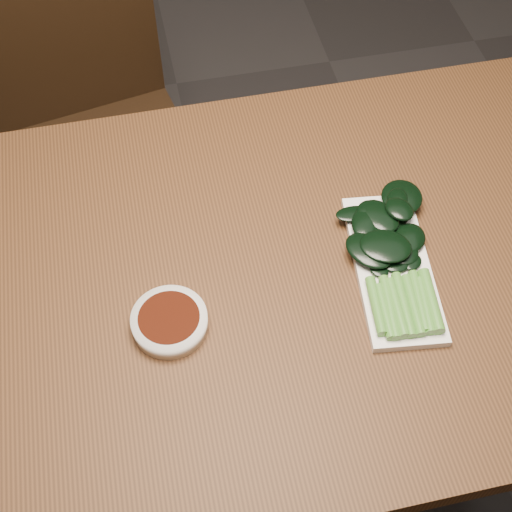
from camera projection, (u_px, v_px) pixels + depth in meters
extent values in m
plane|color=#2C2929|center=(257.00, 443.00, 1.74)|extent=(6.00, 6.00, 0.00)
cube|color=#492A14|center=(257.00, 278.00, 1.15)|extent=(1.40, 0.80, 0.04)
cylinder|color=#492A14|center=(485.00, 203.00, 1.72)|extent=(0.05, 0.05, 0.71)
cube|color=black|center=(105.00, 166.00, 1.69)|extent=(0.51, 0.51, 0.04)
cylinder|color=black|center=(69.00, 303.00, 1.73)|extent=(0.04, 0.04, 0.41)
cylinder|color=black|center=(211.00, 254.00, 1.82)|extent=(0.04, 0.04, 0.41)
cylinder|color=black|center=(34.00, 196.00, 1.93)|extent=(0.04, 0.04, 0.41)
cylinder|color=black|center=(163.00, 156.00, 2.02)|extent=(0.04, 0.04, 0.41)
cube|color=black|center=(62.00, 34.00, 1.60)|extent=(0.43, 0.11, 0.44)
cylinder|color=white|center=(170.00, 322.00, 1.06)|extent=(0.11, 0.11, 0.03)
cylinder|color=#3B1105|center=(169.00, 318.00, 1.05)|extent=(0.09, 0.09, 0.00)
cube|color=white|center=(393.00, 268.00, 1.13)|extent=(0.15, 0.30, 0.01)
cylinder|color=#509332|center=(376.00, 306.00, 1.07)|extent=(0.03, 0.10, 0.02)
cylinder|color=#509332|center=(385.00, 311.00, 1.06)|extent=(0.02, 0.09, 0.02)
cylinder|color=#509332|center=(390.00, 307.00, 1.07)|extent=(0.03, 0.11, 0.02)
cylinder|color=#509332|center=(397.00, 308.00, 1.07)|extent=(0.03, 0.10, 0.02)
cylinder|color=#509332|center=(404.00, 305.00, 1.07)|extent=(0.03, 0.11, 0.02)
cylinder|color=#509332|center=(413.00, 305.00, 1.07)|extent=(0.03, 0.10, 0.02)
cylinder|color=#509332|center=(419.00, 301.00, 1.07)|extent=(0.03, 0.11, 0.02)
cylinder|color=#509332|center=(425.00, 305.00, 1.07)|extent=(0.03, 0.10, 0.02)
cylinder|color=#509332|center=(431.00, 301.00, 1.07)|extent=(0.03, 0.11, 0.02)
ellipsoid|color=black|center=(410.00, 238.00, 1.14)|extent=(0.08, 0.08, 0.01)
ellipsoid|color=black|center=(402.00, 197.00, 1.19)|extent=(0.09, 0.10, 0.01)
ellipsoid|color=black|center=(366.00, 222.00, 1.16)|extent=(0.07, 0.08, 0.01)
ellipsoid|color=black|center=(369.00, 251.00, 1.12)|extent=(0.09, 0.10, 0.01)
ellipsoid|color=black|center=(400.00, 250.00, 1.13)|extent=(0.08, 0.08, 0.01)
ellipsoid|color=black|center=(369.00, 211.00, 1.17)|extent=(0.06, 0.06, 0.01)
ellipsoid|color=black|center=(398.00, 220.00, 1.17)|extent=(0.06, 0.06, 0.01)
ellipsoid|color=black|center=(380.00, 216.00, 1.16)|extent=(0.08, 0.09, 0.01)
ellipsoid|color=black|center=(373.00, 228.00, 1.16)|extent=(0.05, 0.05, 0.01)
ellipsoid|color=black|center=(375.00, 244.00, 1.13)|extent=(0.09, 0.09, 0.01)
ellipsoid|color=black|center=(378.00, 253.00, 1.12)|extent=(0.06, 0.06, 0.01)
ellipsoid|color=black|center=(386.00, 246.00, 1.12)|extent=(0.10, 0.09, 0.01)
ellipsoid|color=black|center=(397.00, 199.00, 1.18)|extent=(0.05, 0.06, 0.01)
ellipsoid|color=black|center=(354.00, 214.00, 1.17)|extent=(0.06, 0.04, 0.01)
ellipsoid|color=black|center=(399.00, 209.00, 1.16)|extent=(0.06, 0.07, 0.01)
ellipsoid|color=black|center=(397.00, 263.00, 1.12)|extent=(0.05, 0.04, 0.01)
ellipsoid|color=black|center=(412.00, 262.00, 1.12)|extent=(0.04, 0.04, 0.01)
ellipsoid|color=black|center=(390.00, 255.00, 1.12)|extent=(0.04, 0.04, 0.01)
ellipsoid|color=black|center=(379.00, 270.00, 1.11)|extent=(0.04, 0.04, 0.01)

